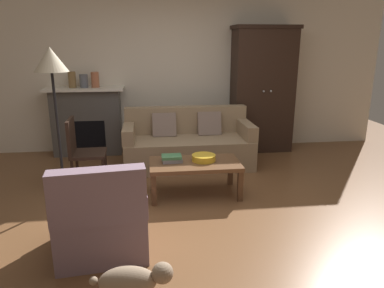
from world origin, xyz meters
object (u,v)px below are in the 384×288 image
Objects in this scene: fruit_bowl at (204,158)px; mantel_vase_terracotta at (95,80)px; side_chair_wooden at (81,148)px; coffee_table at (195,166)px; floor_lamp at (52,70)px; couch at (188,145)px; dog at (133,282)px; mantel_vase_bronze at (72,80)px; armoire at (262,90)px; mantel_vase_slate at (84,81)px; book_stack at (172,158)px; fireplace at (87,121)px; armchair_near_left at (101,220)px.

mantel_vase_terracotta is at bearing 129.25° from fruit_bowl.
mantel_vase_terracotta is at bearing 88.35° from side_chair_wooden.
floor_lamp is (-1.55, -0.07, 1.18)m from coffee_table.
floor_lamp reaches higher than couch.
dog is (-0.80, -2.01, -0.21)m from fruit_bowl.
coffee_table is 2.09m from dog.
mantel_vase_bronze reaches higher than side_chair_wooden.
side_chair_wooden is at bearing -156.04° from couch.
armoire reaches higher than coffee_table.
fruit_bowl is (-1.27, -1.77, -0.59)m from armoire.
mantel_vase_bronze reaches higher than fruit_bowl.
fruit_bowl is 2.73m from mantel_vase_bronze.
mantel_vase_slate reaches higher than coffee_table.
armoire is 2.50m from book_stack.
book_stack is (-0.28, 0.04, 0.10)m from coffee_table.
fruit_bowl reaches higher than dog.
couch is (1.60, -0.78, -0.25)m from fireplace.
couch is 1.61m from side_chair_wooden.
armoire reaches higher than fruit_bowl.
mantel_vase_terracotta reaches higher than fruit_bowl.
mantel_vase_bronze is 0.29× the size of armchair_near_left.
fireplace is at bearing 129.55° from coffee_table.
couch is 2.15m from mantel_vase_bronze.
side_chair_wooden is at bearing -154.39° from armoire.
dog is at bearing -111.67° from fruit_bowl.
mantel_vase_bronze is (-1.86, 1.83, 0.79)m from fruit_bowl.
floor_lamp is (0.01, -1.94, 0.32)m from mantel_vase_slate.
armchair_near_left is (0.40, -3.03, -0.93)m from mantel_vase_terracotta.
mantel_vase_slate is at bearing -90.00° from fireplace.
coffee_table is (1.56, -1.89, -0.20)m from fireplace.
coffee_table is at bearing -18.17° from side_chair_wooden.
mantel_vase_bronze reaches higher than mantel_vase_terracotta.
mantel_vase_slate is at bearing 154.69° from couch.
couch is 3.17m from dog.
mantel_vase_terracotta is 1.97m from floor_lamp.
dog is at bearing -103.18° from couch.
armoire is 3.64× the size of dog.
armoire reaches higher than dog.
armoire is at bearing 61.32° from dog.
mantel_vase_slate reaches higher than couch.
couch is 2.14× the size of side_chair_wooden.
book_stack reaches higher than fruit_bowl.
fireplace is at bearing 132.19° from fruit_bowl.
armoire is 3.53m from floor_lamp.
fireplace is 2.46m from coffee_table.
couch is at bearing -152.64° from armoire.
mantel_vase_slate is 4.07m from dog.
mantel_vase_terracotta is (-1.38, 1.87, 0.88)m from coffee_table.
coffee_table is 1.51m from side_chair_wooden.
fireplace is at bearing 90.31° from floor_lamp.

